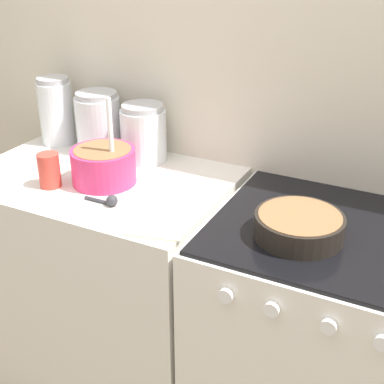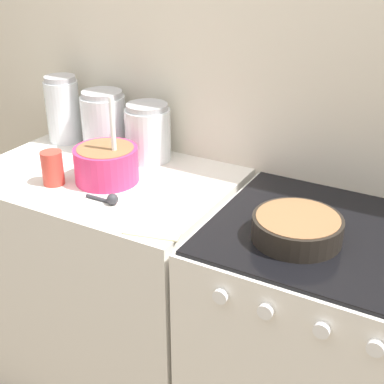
{
  "view_description": "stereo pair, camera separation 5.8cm",
  "coord_description": "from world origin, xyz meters",
  "px_view_note": "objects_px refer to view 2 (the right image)",
  "views": [
    {
      "loc": [
        0.59,
        -1.04,
        1.69
      ],
      "look_at": [
        -0.05,
        0.25,
        0.98
      ],
      "focal_mm": 50.0,
      "sensor_mm": 36.0,
      "label": 1
    },
    {
      "loc": [
        0.65,
        -1.01,
        1.69
      ],
      "look_at": [
        -0.05,
        0.25,
        0.98
      ],
      "focal_mm": 50.0,
      "sensor_mm": 36.0,
      "label": 2
    }
  ],
  "objects_px": {
    "tin_can": "(53,168)",
    "storage_jar_right": "(148,136)",
    "storage_jar_left": "(64,114)",
    "baking_pan": "(297,228)",
    "storage_jar_middle": "(104,125)",
    "mixing_bowl": "(106,162)",
    "stove": "(316,359)"
  },
  "relations": [
    {
      "from": "baking_pan",
      "to": "storage_jar_right",
      "type": "height_order",
      "value": "storage_jar_right"
    },
    {
      "from": "baking_pan",
      "to": "storage_jar_middle",
      "type": "relative_size",
      "value": 1.08
    },
    {
      "from": "baking_pan",
      "to": "storage_jar_middle",
      "type": "bearing_deg",
      "value": 161.96
    },
    {
      "from": "mixing_bowl",
      "to": "tin_can",
      "type": "xyz_separation_m",
      "value": [
        -0.14,
        -0.11,
        -0.01
      ]
    },
    {
      "from": "baking_pan",
      "to": "mixing_bowl",
      "type": "bearing_deg",
      "value": 175.51
    },
    {
      "from": "tin_can",
      "to": "storage_jar_middle",
      "type": "bearing_deg",
      "value": 96.89
    },
    {
      "from": "stove",
      "to": "baking_pan",
      "type": "height_order",
      "value": "baking_pan"
    },
    {
      "from": "stove",
      "to": "storage_jar_left",
      "type": "height_order",
      "value": "storage_jar_left"
    },
    {
      "from": "storage_jar_right",
      "to": "tin_can",
      "type": "relative_size",
      "value": 1.83
    },
    {
      "from": "baking_pan",
      "to": "tin_can",
      "type": "height_order",
      "value": "tin_can"
    },
    {
      "from": "stove",
      "to": "baking_pan",
      "type": "xyz_separation_m",
      "value": [
        -0.08,
        -0.08,
        0.5
      ]
    },
    {
      "from": "storage_jar_left",
      "to": "tin_can",
      "type": "bearing_deg",
      "value": -54.52
    },
    {
      "from": "baking_pan",
      "to": "storage_jar_left",
      "type": "height_order",
      "value": "storage_jar_left"
    },
    {
      "from": "stove",
      "to": "storage_jar_middle",
      "type": "xyz_separation_m",
      "value": [
        -0.94,
        0.2,
        0.56
      ]
    },
    {
      "from": "mixing_bowl",
      "to": "storage_jar_left",
      "type": "relative_size",
      "value": 1.14
    },
    {
      "from": "storage_jar_right",
      "to": "tin_can",
      "type": "bearing_deg",
      "value": -115.23
    },
    {
      "from": "stove",
      "to": "tin_can",
      "type": "height_order",
      "value": "tin_can"
    },
    {
      "from": "storage_jar_middle",
      "to": "baking_pan",
      "type": "bearing_deg",
      "value": -18.04
    },
    {
      "from": "mixing_bowl",
      "to": "tin_can",
      "type": "relative_size",
      "value": 2.6
    },
    {
      "from": "tin_can",
      "to": "storage_jar_right",
      "type": "bearing_deg",
      "value": 64.77
    },
    {
      "from": "stove",
      "to": "storage_jar_right",
      "type": "bearing_deg",
      "value": 164.91
    },
    {
      "from": "mixing_bowl",
      "to": "tin_can",
      "type": "bearing_deg",
      "value": -142.82
    },
    {
      "from": "stove",
      "to": "mixing_bowl",
      "type": "distance_m",
      "value": 0.93
    },
    {
      "from": "storage_jar_left",
      "to": "storage_jar_right",
      "type": "bearing_deg",
      "value": 0.0
    },
    {
      "from": "mixing_bowl",
      "to": "baking_pan",
      "type": "distance_m",
      "value": 0.68
    },
    {
      "from": "stove",
      "to": "storage_jar_right",
      "type": "height_order",
      "value": "storage_jar_right"
    },
    {
      "from": "tin_can",
      "to": "stove",
      "type": "bearing_deg",
      "value": 8.35
    },
    {
      "from": "baking_pan",
      "to": "tin_can",
      "type": "relative_size",
      "value": 2.16
    },
    {
      "from": "baking_pan",
      "to": "storage_jar_right",
      "type": "distance_m",
      "value": 0.72
    },
    {
      "from": "storage_jar_middle",
      "to": "mixing_bowl",
      "type": "bearing_deg",
      "value": -51.56
    },
    {
      "from": "baking_pan",
      "to": "storage_jar_left",
      "type": "distance_m",
      "value": 1.1
    },
    {
      "from": "storage_jar_left",
      "to": "storage_jar_right",
      "type": "xyz_separation_m",
      "value": [
        0.39,
        0.0,
        -0.02
      ]
    }
  ]
}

